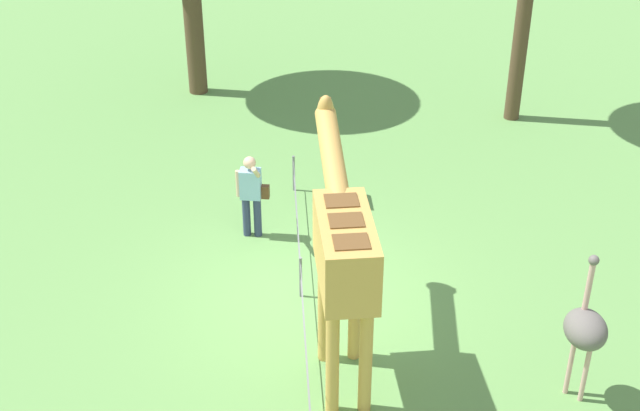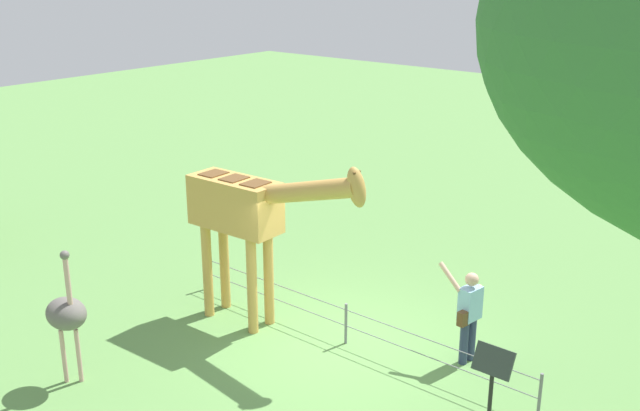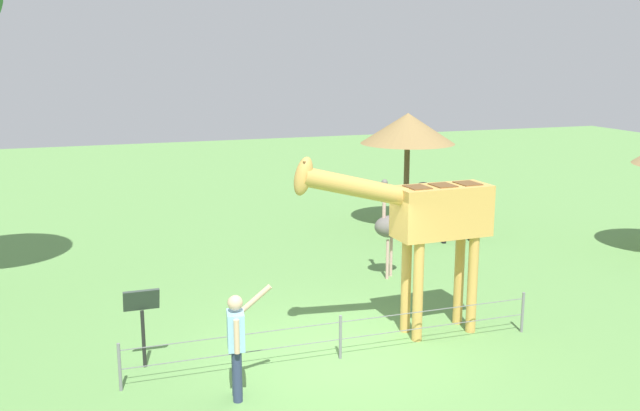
{
  "view_description": "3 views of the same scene",
  "coord_description": "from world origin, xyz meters",
  "px_view_note": "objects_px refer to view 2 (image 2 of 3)",
  "views": [
    {
      "loc": [
        -11.38,
        0.51,
        8.43
      ],
      "look_at": [
        -0.33,
        -0.13,
        1.89
      ],
      "focal_mm": 48.77,
      "sensor_mm": 36.0,
      "label": 1
    },
    {
      "loc": [
        6.96,
        -8.94,
        6.34
      ],
      "look_at": [
        -0.28,
        -0.2,
        2.54
      ],
      "focal_mm": 41.86,
      "sensor_mm": 36.0,
      "label": 2
    },
    {
      "loc": [
        3.82,
        10.3,
        4.93
      ],
      "look_at": [
        0.17,
        -0.38,
        2.49
      ],
      "focal_mm": 39.53,
      "sensor_mm": 36.0,
      "label": 3
    }
  ],
  "objects_px": {
    "ostrich": "(66,314)",
    "info_sign": "(492,372)",
    "visitor": "(469,312)",
    "giraffe": "(247,212)"
  },
  "relations": [
    {
      "from": "info_sign",
      "to": "visitor",
      "type": "bearing_deg",
      "value": 128.27
    },
    {
      "from": "visitor",
      "to": "info_sign",
      "type": "height_order",
      "value": "visitor"
    },
    {
      "from": "ostrich",
      "to": "info_sign",
      "type": "relative_size",
      "value": 1.7
    },
    {
      "from": "ostrich",
      "to": "visitor",
      "type": "bearing_deg",
      "value": 45.27
    },
    {
      "from": "visitor",
      "to": "ostrich",
      "type": "relative_size",
      "value": 0.74
    },
    {
      "from": "giraffe",
      "to": "info_sign",
      "type": "relative_size",
      "value": 2.77
    },
    {
      "from": "giraffe",
      "to": "info_sign",
      "type": "xyz_separation_m",
      "value": [
        4.87,
        -0.22,
        -1.19
      ]
    },
    {
      "from": "ostrich",
      "to": "info_sign",
      "type": "xyz_separation_m",
      "value": [
        5.62,
        2.96,
        -0.23
      ]
    },
    {
      "from": "visitor",
      "to": "info_sign",
      "type": "bearing_deg",
      "value": -51.73
    },
    {
      "from": "giraffe",
      "to": "visitor",
      "type": "xyz_separation_m",
      "value": [
        3.68,
        1.3,
        -1.23
      ]
    }
  ]
}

